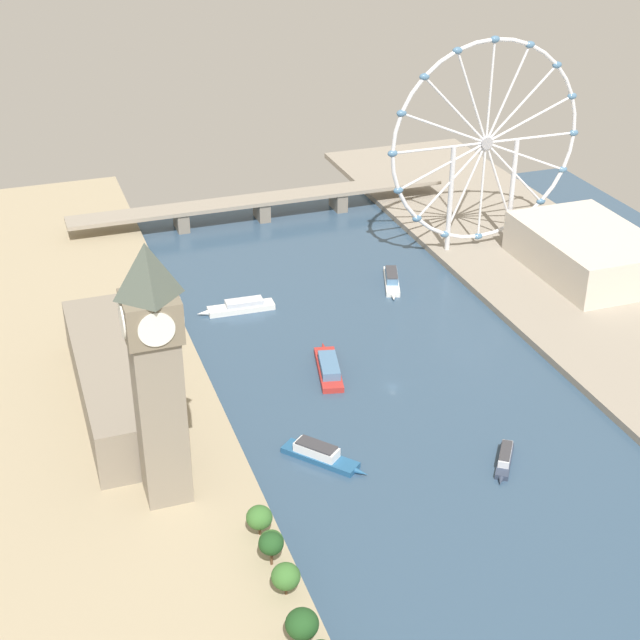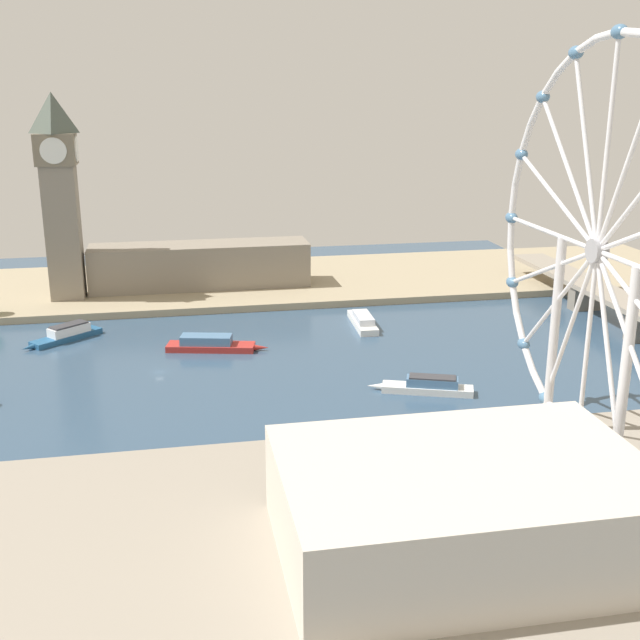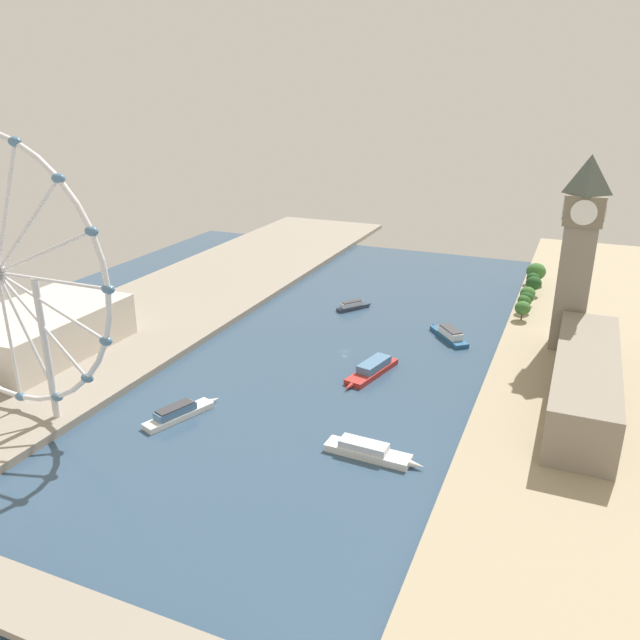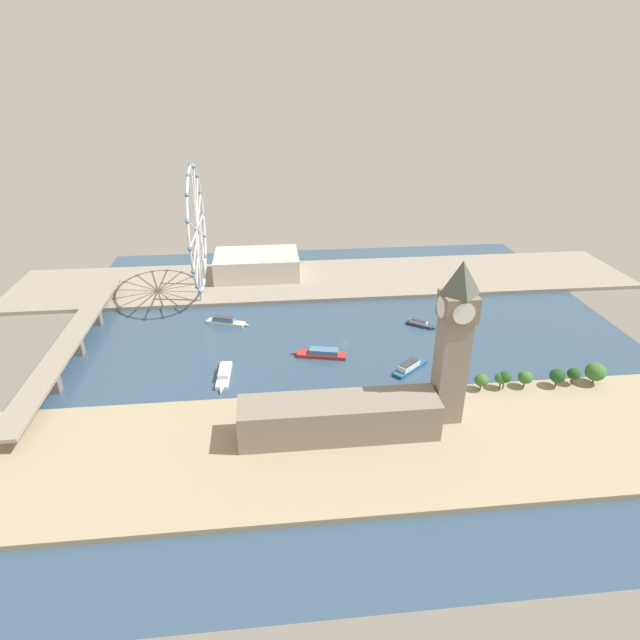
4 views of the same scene
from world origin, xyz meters
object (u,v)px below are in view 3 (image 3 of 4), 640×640
object	(u,v)px
tour_boat_1	(449,334)
tour_boat_4	(179,413)
parliament_block	(585,380)
tour_boat_0	(368,451)
tour_boat_3	(353,306)
tour_boat_2	(372,369)
river_bridge	(49,618)
clock_tower	(578,251)
riverside_hall	(40,331)

from	to	relation	value
tour_boat_1	tour_boat_4	bearing A→B (deg)	107.20
parliament_block	tour_boat_0	world-z (taller)	parliament_block
parliament_block	tour_boat_3	world-z (taller)	parliament_block
tour_boat_1	tour_boat_2	xyz separation A→B (m)	(21.74, 51.76, -0.09)
tour_boat_2	tour_boat_3	world-z (taller)	tour_boat_2
river_bridge	tour_boat_0	size ratio (longest dim) A/B	5.93
clock_tower	parliament_block	xyz separation A→B (m)	(-8.65, 56.59, -34.67)
riverside_hall	tour_boat_3	size ratio (longest dim) A/B	3.55
river_bridge	tour_boat_0	world-z (taller)	river_bridge
riverside_hall	tour_boat_0	size ratio (longest dim) A/B	2.09
riverside_hall	tour_boat_4	bearing A→B (deg)	165.84
river_bridge	tour_boat_1	bearing A→B (deg)	-101.01
riverside_hall	tour_boat_3	bearing A→B (deg)	-132.62
riverside_hall	tour_boat_2	distance (m)	147.45
tour_boat_1	tour_boat_2	distance (m)	56.14
clock_tower	tour_boat_1	world-z (taller)	clock_tower
riverside_hall	tour_boat_0	world-z (taller)	riverside_hall
tour_boat_2	tour_boat_0	bearing A→B (deg)	30.24
parliament_block	tour_boat_3	bearing A→B (deg)	-32.31
tour_boat_0	clock_tower	bearing A→B (deg)	67.46
tour_boat_0	tour_boat_1	bearing A→B (deg)	91.09
tour_boat_0	tour_boat_4	distance (m)	72.23
river_bridge	tour_boat_2	world-z (taller)	river_bridge
clock_tower	tour_boat_2	bearing A→B (deg)	37.37
river_bridge	tour_boat_0	distance (m)	105.36
river_bridge	tour_boat_3	xyz separation A→B (m)	(16.35, -232.22, -7.13)
clock_tower	tour_boat_3	size ratio (longest dim) A/B	4.26
river_bridge	parliament_block	bearing A→B (deg)	-122.67
tour_boat_3	tour_boat_4	xyz separation A→B (m)	(17.80, 137.09, 0.15)
tour_boat_3	parliament_block	bearing A→B (deg)	-86.93
river_bridge	tour_boat_1	xyz separation A→B (m)	(-40.90, -210.14, -6.81)
clock_tower	river_bridge	xyz separation A→B (m)	(92.56, 214.45, -38.29)
riverside_hall	tour_boat_3	world-z (taller)	riverside_hall
tour_boat_2	parliament_block	bearing A→B (deg)	102.52
tour_boat_4	tour_boat_3	bearing A→B (deg)	12.46
clock_tower	tour_boat_4	world-z (taller)	clock_tower
tour_boat_4	tour_boat_1	bearing A→B (deg)	-13.27
tour_boat_0	tour_boat_4	size ratio (longest dim) A/B	1.06
parliament_block	tour_boat_4	world-z (taller)	parliament_block
clock_tower	tour_boat_3	distance (m)	119.34
clock_tower	tour_boat_4	size ratio (longest dim) A/B	2.66
riverside_hall	tour_boat_3	distance (m)	156.51
river_bridge	tour_boat_2	distance (m)	159.68
tour_boat_1	tour_boat_2	size ratio (longest dim) A/B	0.74
tour_boat_2	tour_boat_4	xyz separation A→B (m)	(53.30, 63.25, -0.08)
tour_boat_3	tour_boat_0	bearing A→B (deg)	-122.56
clock_tower	tour_boat_0	size ratio (longest dim) A/B	2.51
tour_boat_1	tour_boat_3	bearing A→B (deg)	29.23
parliament_block	river_bridge	size ratio (longest dim) A/B	0.48
tour_boat_2	tour_boat_3	distance (m)	81.93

